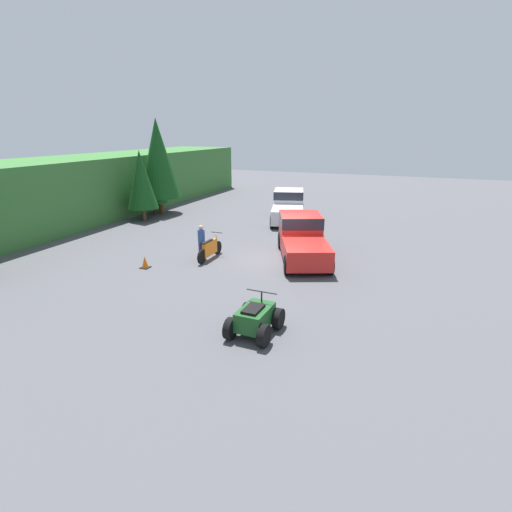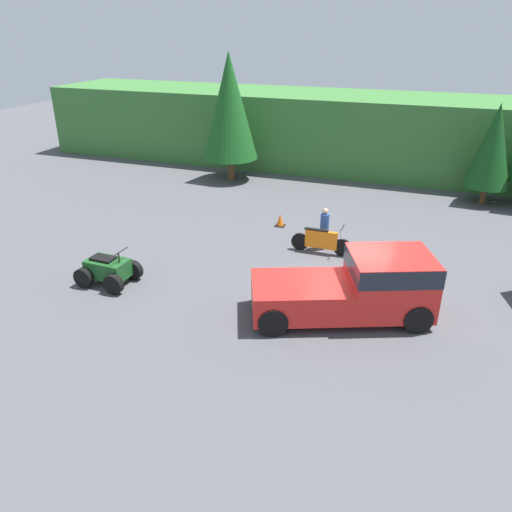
{
  "view_description": "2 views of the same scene",
  "coord_description": "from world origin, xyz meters",
  "px_view_note": "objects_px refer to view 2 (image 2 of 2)",
  "views": [
    {
      "loc": [
        -18.02,
        -5.92,
        6.08
      ],
      "look_at": [
        -3.07,
        0.07,
        0.95
      ],
      "focal_mm": 28.0,
      "sensor_mm": 36.0,
      "label": 1
    },
    {
      "loc": [
        2.11,
        -14.06,
        8.01
      ],
      "look_at": [
        -3.07,
        0.07,
        0.95
      ],
      "focal_mm": 35.0,
      "sensor_mm": 36.0,
      "label": 2
    }
  ],
  "objects_px": {
    "dirt_bike": "(321,241)",
    "traffic_cone": "(280,220)",
    "pickup_truck_red": "(360,285)",
    "rider_person": "(324,227)",
    "quad_atv": "(108,270)"
  },
  "relations": [
    {
      "from": "dirt_bike",
      "to": "pickup_truck_red",
      "type": "bearing_deg",
      "value": -62.76
    },
    {
      "from": "pickup_truck_red",
      "to": "dirt_bike",
      "type": "xyz_separation_m",
      "value": [
        -2.08,
        4.04,
        -0.55
      ]
    },
    {
      "from": "dirt_bike",
      "to": "quad_atv",
      "type": "distance_m",
      "value": 7.84
    },
    {
      "from": "quad_atv",
      "to": "rider_person",
      "type": "height_order",
      "value": "rider_person"
    },
    {
      "from": "rider_person",
      "to": "traffic_cone",
      "type": "distance_m",
      "value": 2.92
    },
    {
      "from": "dirt_bike",
      "to": "quad_atv",
      "type": "relative_size",
      "value": 1.21
    },
    {
      "from": "dirt_bike",
      "to": "quad_atv",
      "type": "height_order",
      "value": "quad_atv"
    },
    {
      "from": "pickup_truck_red",
      "to": "quad_atv",
      "type": "height_order",
      "value": "pickup_truck_red"
    },
    {
      "from": "dirt_bike",
      "to": "traffic_cone",
      "type": "relative_size",
      "value": 4.24
    },
    {
      "from": "pickup_truck_red",
      "to": "rider_person",
      "type": "xyz_separation_m",
      "value": [
        -2.08,
        4.49,
        -0.14
      ]
    },
    {
      "from": "rider_person",
      "to": "quad_atv",
      "type": "bearing_deg",
      "value": -135.07
    },
    {
      "from": "dirt_bike",
      "to": "rider_person",
      "type": "height_order",
      "value": "rider_person"
    },
    {
      "from": "pickup_truck_red",
      "to": "traffic_cone",
      "type": "relative_size",
      "value": 10.17
    },
    {
      "from": "pickup_truck_red",
      "to": "dirt_bike",
      "type": "bearing_deg",
      "value": 94.8
    },
    {
      "from": "dirt_bike",
      "to": "quad_atv",
      "type": "bearing_deg",
      "value": -141.65
    }
  ]
}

